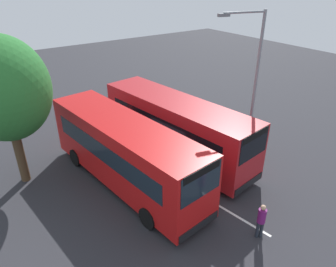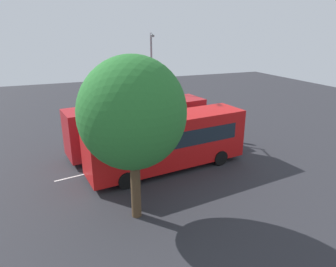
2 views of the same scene
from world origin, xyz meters
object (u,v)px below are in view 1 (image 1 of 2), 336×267
bus_far_left (125,151)px  bus_center_left (177,126)px  street_lamp (252,78)px  depot_tree (3,89)px  pedestrian (261,219)px

bus_far_left → bus_center_left: bearing=95.2°
street_lamp → depot_tree: 11.85m
bus_far_left → pedestrian: bus_far_left is taller
street_lamp → bus_center_left: bearing=-17.2°
street_lamp → bus_far_left: bearing=4.5°
depot_tree → pedestrian: bearing=35.1°
bus_far_left → street_lamp: (1.35, 6.86, 2.70)m
bus_center_left → depot_tree: (-2.45, -7.68, 3.00)m
bus_far_left → pedestrian: 6.74m
pedestrian → depot_tree: 12.12m
street_lamp → depot_tree: street_lamp is taller
bus_center_left → pedestrian: 7.08m
bus_center_left → pedestrian: (6.94, -1.07, -0.88)m
bus_far_left → bus_center_left: (-0.75, 3.60, 0.00)m
bus_far_left → depot_tree: depot_tree is taller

